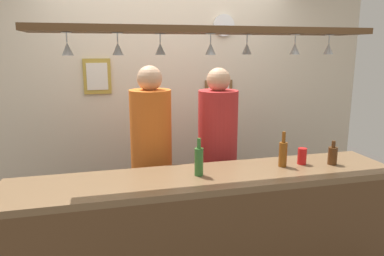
# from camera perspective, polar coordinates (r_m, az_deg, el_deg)

# --- Properties ---
(back_wall) EXTENTS (4.40, 0.06, 2.60)m
(back_wall) POSITION_cam_1_polar(r_m,az_deg,el_deg) (3.83, -3.73, 3.81)
(back_wall) COLOR beige
(back_wall) RESTS_ON ground_plane
(bar_counter) EXTENTS (2.70, 0.55, 1.02)m
(bar_counter) POSITION_cam_1_polar(r_m,az_deg,el_deg) (2.53, 3.55, -15.53)
(bar_counter) COLOR brown
(bar_counter) RESTS_ON ground_plane
(overhead_glass_rack) EXTENTS (2.20, 0.36, 0.04)m
(overhead_glass_rack) POSITION_cam_1_polar(r_m,az_deg,el_deg) (2.43, 2.43, 14.94)
(overhead_glass_rack) COLOR brown
(hanging_wineglass_far_left) EXTENTS (0.07, 0.07, 0.13)m
(hanging_wineglass_far_left) POSITION_cam_1_polar(r_m,az_deg,el_deg) (2.30, -18.80, 11.68)
(hanging_wineglass_far_left) COLOR silver
(hanging_wineglass_far_left) RESTS_ON overhead_glass_rack
(hanging_wineglass_left) EXTENTS (0.07, 0.07, 0.13)m
(hanging_wineglass_left) POSITION_cam_1_polar(r_m,az_deg,el_deg) (2.31, -11.45, 12.08)
(hanging_wineglass_left) COLOR silver
(hanging_wineglass_left) RESTS_ON overhead_glass_rack
(hanging_wineglass_center_left) EXTENTS (0.07, 0.07, 0.13)m
(hanging_wineglass_center_left) POSITION_cam_1_polar(r_m,az_deg,el_deg) (2.42, -4.94, 12.27)
(hanging_wineglass_center_left) COLOR silver
(hanging_wineglass_center_left) RESTS_ON overhead_glass_rack
(hanging_wineglass_center) EXTENTS (0.07, 0.07, 0.13)m
(hanging_wineglass_center) POSITION_cam_1_polar(r_m,az_deg,el_deg) (2.38, 2.90, 12.30)
(hanging_wineglass_center) COLOR silver
(hanging_wineglass_center) RESTS_ON overhead_glass_rack
(hanging_wineglass_center_right) EXTENTS (0.07, 0.07, 0.13)m
(hanging_wineglass_center_right) POSITION_cam_1_polar(r_m,az_deg,el_deg) (2.59, 8.51, 12.19)
(hanging_wineglass_center_right) COLOR silver
(hanging_wineglass_center_right) RESTS_ON overhead_glass_rack
(hanging_wineglass_right) EXTENTS (0.07, 0.07, 0.13)m
(hanging_wineglass_right) POSITION_cam_1_polar(r_m,az_deg,el_deg) (2.62, 15.68, 11.87)
(hanging_wineglass_right) COLOR silver
(hanging_wineglass_right) RESTS_ON overhead_glass_rack
(hanging_wineglass_far_right) EXTENTS (0.07, 0.07, 0.13)m
(hanging_wineglass_far_right) POSITION_cam_1_polar(r_m,az_deg,el_deg) (2.77, 20.44, 11.56)
(hanging_wineglass_far_right) COLOR silver
(hanging_wineglass_far_right) RESTS_ON overhead_glass_rack
(person_left_orange_shirt) EXTENTS (0.34, 0.34, 1.73)m
(person_left_orange_shirt) POSITION_cam_1_polar(r_m,az_deg,el_deg) (3.07, -6.34, -3.23)
(person_left_orange_shirt) COLOR #2D334C
(person_left_orange_shirt) RESTS_ON ground_plane
(person_right_red_shirt) EXTENTS (0.34, 0.34, 1.71)m
(person_right_red_shirt) POSITION_cam_1_polar(r_m,az_deg,el_deg) (3.20, 3.99, -2.82)
(person_right_red_shirt) COLOR #2D334C
(person_right_red_shirt) RESTS_ON ground_plane
(bottle_beer_green_import) EXTENTS (0.06, 0.06, 0.26)m
(bottle_beer_green_import) POSITION_cam_1_polar(r_m,az_deg,el_deg) (2.49, 1.08, -5.10)
(bottle_beer_green_import) COLOR #336B2D
(bottle_beer_green_import) RESTS_ON bar_counter
(bottle_beer_amber_tall) EXTENTS (0.06, 0.06, 0.26)m
(bottle_beer_amber_tall) POSITION_cam_1_polar(r_m,az_deg,el_deg) (2.76, 13.95, -3.82)
(bottle_beer_amber_tall) COLOR brown
(bottle_beer_amber_tall) RESTS_ON bar_counter
(bottle_beer_brown_stubby) EXTENTS (0.07, 0.07, 0.18)m
(bottle_beer_brown_stubby) POSITION_cam_1_polar(r_m,az_deg,el_deg) (2.93, 21.02, -3.96)
(bottle_beer_brown_stubby) COLOR #512D14
(bottle_beer_brown_stubby) RESTS_ON bar_counter
(drink_can) EXTENTS (0.07, 0.07, 0.12)m
(drink_can) POSITION_cam_1_polar(r_m,az_deg,el_deg) (2.86, 16.73, -4.21)
(drink_can) COLOR red
(drink_can) RESTS_ON bar_counter
(picture_frame_caricature) EXTENTS (0.26, 0.02, 0.34)m
(picture_frame_caricature) POSITION_cam_1_polar(r_m,az_deg,el_deg) (3.69, -14.52, 7.78)
(picture_frame_caricature) COLOR #B29338
(picture_frame_caricature) RESTS_ON back_wall
(picture_frame_lower_pair) EXTENTS (0.30, 0.02, 0.18)m
(picture_frame_lower_pair) POSITION_cam_1_polar(r_m,az_deg,el_deg) (3.91, 4.17, 6.12)
(picture_frame_lower_pair) COLOR brown
(picture_frame_lower_pair) RESTS_ON back_wall
(wall_clock) EXTENTS (0.22, 0.03, 0.22)m
(wall_clock) POSITION_cam_1_polar(r_m,az_deg,el_deg) (3.90, 4.97, 15.63)
(wall_clock) COLOR white
(wall_clock) RESTS_ON back_wall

